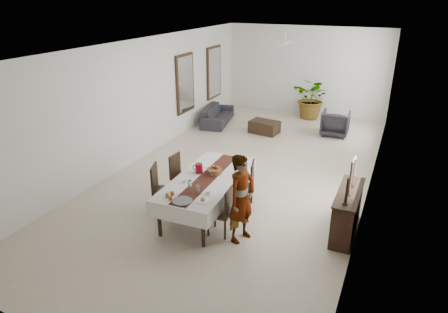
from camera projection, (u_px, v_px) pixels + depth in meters
floor at (245, 172)px, 10.29m from camera, size 6.00×12.00×0.00m
ceiling at (248, 44)px, 9.07m from camera, size 6.00×12.00×0.02m
wall_back at (306, 71)px, 14.73m from camera, size 6.00×0.02×3.20m
wall_front at (57, 242)px, 4.63m from camera, size 6.00×0.02×3.20m
wall_left at (144, 99)px, 10.83m from camera, size 0.02×12.00×3.20m
wall_right at (377, 128)px, 8.53m from camera, size 0.02×12.00×3.20m
dining_table_top at (207, 179)px, 8.15m from camera, size 1.12×2.51×0.05m
table_leg_fl at (159, 219)px, 7.45m from camera, size 0.07×0.07×0.72m
table_leg_fr at (203, 229)px, 7.13m from camera, size 0.07×0.07×0.72m
table_leg_bl at (211, 171)px, 9.46m from camera, size 0.07×0.07×0.72m
table_leg_br at (247, 177)px, 9.14m from camera, size 0.07×0.07×0.72m
tablecloth_top at (207, 178)px, 8.13m from camera, size 1.31×2.70×0.01m
tablecloth_drape_left at (181, 180)px, 8.40m from camera, size 0.11×2.66×0.31m
tablecloth_drape_right at (235, 190)px, 7.98m from camera, size 0.11×2.66×0.31m
tablecloth_drape_near at (176, 215)px, 7.06m from camera, size 1.22×0.05×0.31m
tablecloth_drape_far at (231, 161)px, 9.32m from camera, size 1.22×0.05×0.31m
table_runner at (207, 178)px, 8.13m from camera, size 0.45×2.59×0.00m
red_pitcher at (199, 168)px, 8.32m from camera, size 0.16×0.16×0.21m
pitcher_handle at (195, 168)px, 8.35m from camera, size 0.12×0.03×0.12m
wine_glass_near at (198, 189)px, 7.48m from camera, size 0.07×0.07×0.18m
wine_glass_mid at (190, 184)px, 7.65m from camera, size 0.07×0.07×0.18m
wine_glass_far at (210, 173)px, 8.12m from camera, size 0.07×0.07×0.18m
teacup_right at (208, 192)px, 7.48m from camera, size 0.09×0.09×0.06m
saucer_right at (208, 193)px, 7.49m from camera, size 0.15×0.15×0.01m
teacup_left at (185, 181)px, 7.92m from camera, size 0.09×0.09×0.06m
saucer_left at (185, 182)px, 7.93m from camera, size 0.15×0.15×0.01m
plate_near_right at (203, 201)px, 7.22m from camera, size 0.25×0.25×0.02m
bread_near_right at (203, 199)px, 7.21m from camera, size 0.09×0.09×0.09m
plate_near_left at (175, 191)px, 7.58m from camera, size 0.25×0.25×0.02m
plate_far_left at (204, 165)px, 8.73m from camera, size 0.25×0.25×0.02m
serving_tray at (182, 201)px, 7.20m from camera, size 0.37×0.37×0.02m
jam_jar_a at (170, 198)px, 7.25m from camera, size 0.07×0.07×0.08m
jam_jar_b at (167, 196)px, 7.34m from camera, size 0.07×0.07×0.08m
jam_jar_c at (172, 194)px, 7.41m from camera, size 0.07×0.07×0.08m
fruit_basket at (215, 171)px, 8.31m from camera, size 0.31×0.31×0.10m
fruit_red at (216, 167)px, 8.29m from camera, size 0.09×0.09×0.09m
fruit_green at (213, 167)px, 8.33m from camera, size 0.08×0.08×0.08m
chair_right_near_seat at (220, 213)px, 7.52m from camera, size 0.44×0.44×0.05m
chair_right_near_leg_fl at (225, 230)px, 7.40m from camera, size 0.04×0.04×0.41m
chair_right_near_leg_fr at (231, 221)px, 7.69m from camera, size 0.04×0.04×0.41m
chair_right_near_leg_bl at (208, 226)px, 7.51m from camera, size 0.04×0.04×0.41m
chair_right_near_leg_br at (215, 218)px, 7.81m from camera, size 0.04×0.04×0.41m
chair_right_near_back at (229, 202)px, 7.35m from camera, size 0.06×0.41×0.52m
chair_right_far_seat at (243, 187)px, 8.45m from camera, size 0.54×0.54×0.05m
chair_right_far_leg_fl at (250, 202)px, 8.35m from camera, size 0.05×0.05×0.44m
chair_right_far_leg_fr at (252, 194)px, 8.68m from camera, size 0.05×0.05×0.44m
chair_right_far_leg_bl at (233, 201)px, 8.41m from camera, size 0.05×0.05×0.44m
chair_right_far_leg_br at (235, 193)px, 8.74m from camera, size 0.05×0.05×0.44m
chair_right_far_back at (252, 175)px, 8.30m from camera, size 0.15×0.44×0.56m
chair_left_near_seat at (165, 191)px, 8.30m from camera, size 0.56×0.56×0.05m
chair_left_near_leg_fl at (159, 197)px, 8.57m from camera, size 0.06×0.06×0.43m
chair_left_near_leg_fr at (155, 205)px, 8.24m from camera, size 0.06×0.06×0.43m
chair_left_near_leg_bl at (175, 198)px, 8.54m from camera, size 0.06×0.06×0.43m
chair_left_near_leg_br at (172, 206)px, 8.21m from camera, size 0.06×0.06×0.43m
chair_left_near_back at (154, 178)px, 8.20m from camera, size 0.18×0.43×0.56m
chair_left_far_seat at (182, 178)px, 8.97m from camera, size 0.43×0.43×0.05m
chair_left_far_leg_fl at (181, 182)px, 9.26m from camera, size 0.04×0.04×0.40m
chair_left_far_leg_fr at (172, 188)px, 8.99m from camera, size 0.04×0.04×0.40m
chair_left_far_leg_bl at (193, 185)px, 9.11m from camera, size 0.04×0.04×0.40m
chair_left_far_leg_br at (185, 191)px, 8.84m from camera, size 0.04×0.04×0.40m
chair_left_far_back at (175, 165)px, 8.94m from camera, size 0.06×0.41×0.52m
woman at (242, 199)px, 7.18m from camera, size 0.57×0.71×1.69m
sideboard_body at (347, 213)px, 7.54m from camera, size 0.38×1.42×0.85m
sideboard_top at (349, 192)px, 7.37m from camera, size 0.42×1.47×0.03m
candlestick_near_base at (345, 203)px, 6.92m from camera, size 0.09×0.09×0.03m
candlestick_near_shaft at (347, 191)px, 6.83m from camera, size 0.05×0.05×0.47m
candlestick_near_candle at (349, 176)px, 6.72m from camera, size 0.03×0.03×0.08m
candlestick_mid_base at (349, 194)px, 7.24m from camera, size 0.09×0.09×0.03m
candlestick_mid_shaft at (351, 178)px, 7.12m from camera, size 0.05×0.05×0.61m
candlestick_mid_candle at (353, 160)px, 6.99m from camera, size 0.03×0.03×0.08m
candlestick_far_base at (352, 186)px, 7.56m from camera, size 0.09×0.09×0.03m
candlestick_far_shaft at (353, 172)px, 7.45m from camera, size 0.05×0.05×0.52m
candlestick_far_candle at (355, 158)px, 7.34m from camera, size 0.03×0.03×0.08m
sofa at (218, 115)px, 14.04m from camera, size 1.15×2.11×0.58m
armchair at (335, 123)px, 12.80m from camera, size 0.88×0.90×0.79m
coffee_table at (264, 127)px, 13.06m from camera, size 0.99×0.73×0.41m
potted_plant at (313, 98)px, 14.37m from camera, size 1.64×1.52×1.49m
mirror_frame_near at (185, 84)px, 12.67m from camera, size 0.06×1.05×1.85m
mirror_glass_near at (186, 84)px, 12.65m from camera, size 0.01×0.90×1.70m
mirror_frame_far at (214, 72)px, 14.43m from camera, size 0.06×1.05×1.85m
mirror_glass_far at (215, 73)px, 14.42m from camera, size 0.01×0.90×1.70m
fan_rod at (285, 36)px, 11.63m from camera, size 0.04×0.04×0.20m
fan_hub at (285, 43)px, 11.71m from camera, size 0.16×0.16×0.08m
fan_blade_n at (288, 42)px, 12.01m from camera, size 0.10×0.55×0.01m
fan_blade_s at (281, 45)px, 11.42m from camera, size 0.10×0.55×0.01m
fan_blade_e at (296, 44)px, 11.58m from camera, size 0.55×0.10×0.01m
fan_blade_w at (273, 43)px, 11.84m from camera, size 0.55×0.10×0.01m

